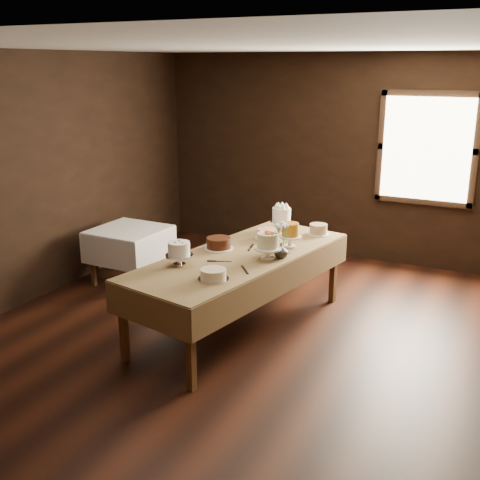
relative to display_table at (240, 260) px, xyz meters
name	(u,v)px	position (x,y,z in m)	size (l,w,h in m)	color
floor	(231,334)	(-0.02, -0.17, -0.75)	(5.00, 6.00, 0.01)	black
ceiling	(230,46)	(-0.02, -0.17, 2.05)	(5.00, 6.00, 0.01)	beige
wall_back	(330,157)	(-0.02, 2.83, 0.65)	(5.00, 0.02, 2.80)	black
wall_left	(35,178)	(-2.52, -0.17, 0.65)	(0.02, 6.00, 2.80)	black
window	(427,149)	(1.28, 2.77, 0.85)	(1.10, 0.05, 1.30)	#FFEABF
display_table	(240,260)	(0.00, 0.00, 0.00)	(1.50, 2.75, 0.81)	#4C2F17
side_table	(129,235)	(-1.84, 0.60, -0.13)	(0.85, 0.85, 0.69)	#4C2F17
cake_meringue	(281,220)	(0.02, 1.03, 0.18)	(0.30, 0.30, 0.27)	silver
cake_speckled	(318,230)	(0.46, 1.04, 0.12)	(0.25, 0.25, 0.12)	white
cake_lattice	(267,235)	(0.02, 0.63, 0.11)	(0.28, 0.28, 0.10)	white
cake_caramel	(290,236)	(0.35, 0.46, 0.18)	(0.24, 0.24, 0.27)	white
cake_chocolate	(219,244)	(-0.28, 0.07, 0.12)	(0.34, 0.34, 0.12)	white
cake_flowers	(268,247)	(0.30, -0.01, 0.18)	(0.27, 0.27, 0.28)	white
cake_swirl	(179,255)	(-0.37, -0.55, 0.17)	(0.28, 0.28, 0.24)	silver
cake_cream	(213,275)	(0.11, -0.74, 0.11)	(0.32, 0.32, 0.10)	silver
cake_server_a	(224,261)	(-0.04, -0.27, 0.06)	(0.24, 0.03, 0.01)	silver
cake_server_b	(246,272)	(0.28, -0.43, 0.06)	(0.24, 0.03, 0.01)	silver
cake_server_c	(252,246)	(-0.01, 0.29, 0.06)	(0.24, 0.03, 0.01)	silver
cake_server_d	(284,253)	(0.38, 0.24, 0.06)	(0.24, 0.03, 0.01)	silver
flower_vase	(281,251)	(0.40, 0.09, 0.13)	(0.14, 0.14, 0.15)	#2D2823
flower_bouquet	(281,232)	(0.40, 0.09, 0.33)	(0.14, 0.14, 0.20)	white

